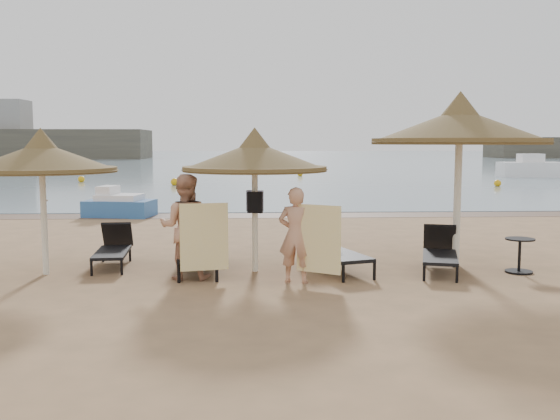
% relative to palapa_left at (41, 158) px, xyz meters
% --- Properties ---
extents(ground, '(160.00, 160.00, 0.00)m').
position_rel_palapa_left_xyz_m(ground, '(3.89, -0.70, -2.04)').
color(ground, '#9C744D').
rests_on(ground, ground).
extents(sea, '(200.00, 140.00, 0.03)m').
position_rel_palapa_left_xyz_m(sea, '(3.89, 79.30, -2.02)').
color(sea, slate).
rests_on(sea, ground).
extents(wet_sand_strip, '(200.00, 1.60, 0.01)m').
position_rel_palapa_left_xyz_m(wet_sand_strip, '(3.89, 8.70, -2.03)').
color(wet_sand_strip, brown).
rests_on(wet_sand_strip, ground).
extents(far_shore, '(150.00, 54.80, 12.00)m').
position_rel_palapa_left_xyz_m(far_shore, '(-21.21, 77.12, 0.87)').
color(far_shore, brown).
rests_on(far_shore, ground).
extents(palapa_left, '(2.58, 2.58, 2.56)m').
position_rel_palapa_left_xyz_m(palapa_left, '(0.00, 0.00, 0.00)').
color(palapa_left, white).
rests_on(palapa_left, ground).
extents(palapa_center, '(2.59, 2.59, 2.57)m').
position_rel_palapa_left_xyz_m(palapa_center, '(3.68, 0.10, 0.01)').
color(palapa_center, white).
rests_on(palapa_center, ground).
extents(palapa_right, '(3.27, 3.27, 3.24)m').
position_rel_palapa_left_xyz_m(palapa_right, '(7.45, 0.45, 0.55)').
color(palapa_right, white).
rests_on(palapa_right, ground).
extents(lounger_far_left, '(0.70, 1.74, 0.76)m').
position_rel_palapa_left_xyz_m(lounger_far_left, '(1.02, 0.76, -1.70)').
color(lounger_far_left, black).
rests_on(lounger_far_left, ground).
extents(lounger_near_left, '(0.81, 2.11, 0.93)m').
position_rel_palapa_left_xyz_m(lounger_near_left, '(2.66, 0.35, -1.62)').
color(lounger_near_left, black).
rests_on(lounger_near_left, ground).
extents(lounger_near_right, '(1.22, 2.04, 0.87)m').
position_rel_palapa_left_xyz_m(lounger_near_right, '(5.07, 0.20, -1.65)').
color(lounger_near_right, black).
rests_on(lounger_near_right, ground).
extents(lounger_far_right, '(1.04, 1.85, 0.79)m').
position_rel_palapa_left_xyz_m(lounger_far_right, '(7.00, -0.00, -1.68)').
color(lounger_far_right, black).
rests_on(lounger_far_right, ground).
extents(side_table, '(0.51, 0.51, 0.62)m').
position_rel_palapa_left_xyz_m(side_table, '(8.37, -0.24, -1.75)').
color(side_table, black).
rests_on(side_table, ground).
extents(person_left, '(0.98, 0.66, 2.07)m').
position_rel_palapa_left_xyz_m(person_left, '(2.49, -0.47, -1.00)').
color(person_left, tan).
rests_on(person_left, ground).
extents(person_right, '(0.96, 0.75, 1.84)m').
position_rel_palapa_left_xyz_m(person_right, '(4.34, -0.84, -1.12)').
color(person_right, tan).
rests_on(person_right, ground).
extents(towel_left, '(0.78, 0.18, 1.11)m').
position_rel_palapa_left_xyz_m(towel_left, '(2.84, -0.82, -1.27)').
color(towel_left, yellow).
rests_on(towel_left, ground).
extents(towel_right, '(0.68, 0.44, 1.10)m').
position_rel_palapa_left_xyz_m(towel_right, '(4.69, -1.09, -1.27)').
color(towel_right, yellow).
rests_on(towel_right, ground).
extents(bag_patterned, '(0.32, 0.21, 0.38)m').
position_rel_palapa_left_xyz_m(bag_patterned, '(3.68, 0.28, -0.78)').
color(bag_patterned, silver).
rests_on(bag_patterned, ground).
extents(bag_dark, '(0.28, 0.16, 0.37)m').
position_rel_palapa_left_xyz_m(bag_dark, '(3.68, -0.06, -0.78)').
color(bag_dark, black).
rests_on(bag_dark, ground).
extents(pedal_boat, '(2.24, 1.57, 0.95)m').
position_rel_palapa_left_xyz_m(pedal_boat, '(-0.53, 8.59, -1.68)').
color(pedal_boat, '#2E60A4').
rests_on(pedal_boat, ground).
extents(buoy_left, '(0.41, 0.41, 0.41)m').
position_rel_palapa_left_xyz_m(buoy_left, '(-0.50, 22.29, -1.83)').
color(buoy_left, '#F0A70A').
rests_on(buoy_left, ground).
extents(buoy_mid, '(0.37, 0.37, 0.37)m').
position_rel_palapa_left_xyz_m(buoy_mid, '(6.85, 30.94, -1.85)').
color(buoy_mid, '#F0A70A').
rests_on(buoy_mid, ground).
extents(buoy_right, '(0.37, 0.37, 0.37)m').
position_rel_palapa_left_xyz_m(buoy_right, '(16.36, 20.82, -1.85)').
color(buoy_right, '#F0A70A').
rests_on(buoy_right, ground).
extents(buoy_extra, '(0.38, 0.38, 0.38)m').
position_rel_palapa_left_xyz_m(buoy_extra, '(-6.18, 25.24, -1.85)').
color(buoy_extra, '#F0A70A').
rests_on(buoy_extra, ground).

